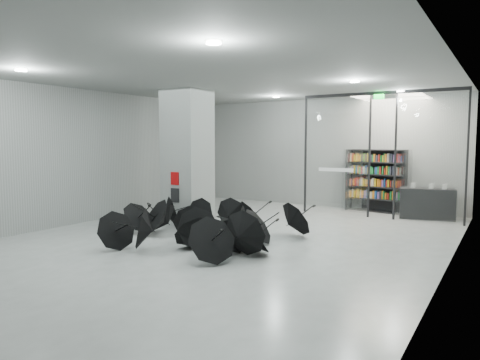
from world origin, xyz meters
The scene contains 9 objects.
room centered at (0.00, 0.00, 2.84)m, with size 14.00×14.02×4.01m.
column centered at (-2.50, 2.00, 2.00)m, with size 1.20×1.20×4.00m, color slate.
fire_cabinet centered at (-2.50, 1.38, 1.35)m, with size 0.28×0.04×0.38m, color #A50A07.
info_panel centered at (-2.50, 1.38, 0.85)m, with size 0.30×0.03×0.42m, color black.
exit_sign centered at (2.40, 5.30, 3.82)m, with size 0.30×0.06×0.15m, color #0CE533.
glass_partition centered at (2.39, 5.50, 2.18)m, with size 5.06×0.08×4.00m.
bookshelf centered at (2.00, 6.75, 1.08)m, with size 1.97×0.39×2.16m, color black, non-canonical shape.
shop_counter centered at (3.77, 6.17, 0.49)m, with size 1.62×0.65×0.97m, color black.
umbrella_cluster centered at (-0.26, -0.14, 0.30)m, with size 5.10×4.48×1.25m.
Camera 1 is at (5.96, -8.65, 2.48)m, focal length 32.93 mm.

